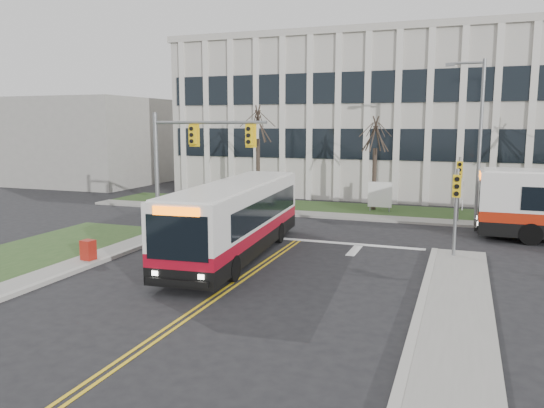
{
  "coord_description": "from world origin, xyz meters",
  "views": [
    {
      "loc": [
        7.46,
        -16.1,
        5.62
      ],
      "look_at": [
        -0.75,
        6.42,
        2.0
      ],
      "focal_mm": 35.0,
      "sensor_mm": 36.0,
      "label": 1
    }
  ],
  "objects_px": {
    "streetlight": "(477,132)",
    "newspaper_box_red": "(88,252)",
    "bus_main": "(236,220)",
    "directory_sign": "(380,195)"
  },
  "relations": [
    {
      "from": "bus_main",
      "to": "streetlight",
      "type": "bearing_deg",
      "value": 46.21
    },
    {
      "from": "directory_sign",
      "to": "newspaper_box_red",
      "type": "height_order",
      "value": "directory_sign"
    },
    {
      "from": "directory_sign",
      "to": "newspaper_box_red",
      "type": "distance_m",
      "value": 18.85
    },
    {
      "from": "streetlight",
      "to": "newspaper_box_red",
      "type": "distance_m",
      "value": 21.67
    },
    {
      "from": "directory_sign",
      "to": "newspaper_box_red",
      "type": "relative_size",
      "value": 2.11
    },
    {
      "from": "streetlight",
      "to": "bus_main",
      "type": "height_order",
      "value": "streetlight"
    },
    {
      "from": "bus_main",
      "to": "newspaper_box_red",
      "type": "bearing_deg",
      "value": -152.76
    },
    {
      "from": "directory_sign",
      "to": "newspaper_box_red",
      "type": "bearing_deg",
      "value": -119.59
    },
    {
      "from": "directory_sign",
      "to": "newspaper_box_red",
      "type": "xyz_separation_m",
      "value": [
        -9.3,
        -16.38,
        -0.7
      ]
    },
    {
      "from": "bus_main",
      "to": "newspaper_box_red",
      "type": "distance_m",
      "value": 6.19
    }
  ]
}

